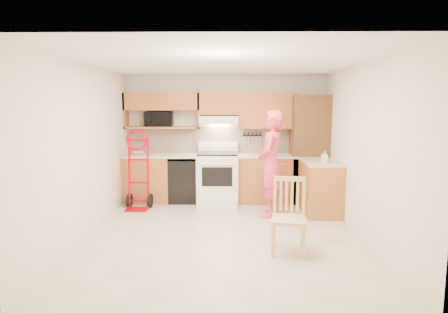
{
  "coord_description": "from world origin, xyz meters",
  "views": [
    {
      "loc": [
        0.08,
        -5.43,
        1.9
      ],
      "look_at": [
        0.0,
        0.5,
        1.1
      ],
      "focal_mm": 30.26,
      "sensor_mm": 36.0,
      "label": 1
    }
  ],
  "objects_px": {
    "range": "(218,174)",
    "person": "(271,164)",
    "microwave": "(159,119)",
    "hand_truck": "(137,174)",
    "dining_chair": "(289,217)"
  },
  "relations": [
    {
      "from": "range",
      "to": "person",
      "type": "xyz_separation_m",
      "value": [
        0.94,
        -0.84,
        0.33
      ]
    },
    {
      "from": "microwave",
      "to": "person",
      "type": "relative_size",
      "value": 0.3
    },
    {
      "from": "range",
      "to": "hand_truck",
      "type": "relative_size",
      "value": 0.89
    },
    {
      "from": "range",
      "to": "hand_truck",
      "type": "height_order",
      "value": "hand_truck"
    },
    {
      "from": "range",
      "to": "dining_chair",
      "type": "relative_size",
      "value": 1.2
    },
    {
      "from": "microwave",
      "to": "dining_chair",
      "type": "bearing_deg",
      "value": -55.02
    },
    {
      "from": "microwave",
      "to": "range",
      "type": "relative_size",
      "value": 0.47
    },
    {
      "from": "dining_chair",
      "to": "hand_truck",
      "type": "bearing_deg",
      "value": 148.48
    },
    {
      "from": "person",
      "to": "hand_truck",
      "type": "height_order",
      "value": "person"
    },
    {
      "from": "microwave",
      "to": "person",
      "type": "xyz_separation_m",
      "value": [
        2.11,
        -1.12,
        -0.73
      ]
    },
    {
      "from": "person",
      "to": "dining_chair",
      "type": "height_order",
      "value": "person"
    },
    {
      "from": "microwave",
      "to": "range",
      "type": "height_order",
      "value": "microwave"
    },
    {
      "from": "microwave",
      "to": "range",
      "type": "bearing_deg",
      "value": -15.93
    },
    {
      "from": "range",
      "to": "dining_chair",
      "type": "height_order",
      "value": "range"
    },
    {
      "from": "microwave",
      "to": "dining_chair",
      "type": "distance_m",
      "value": 3.73
    }
  ]
}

